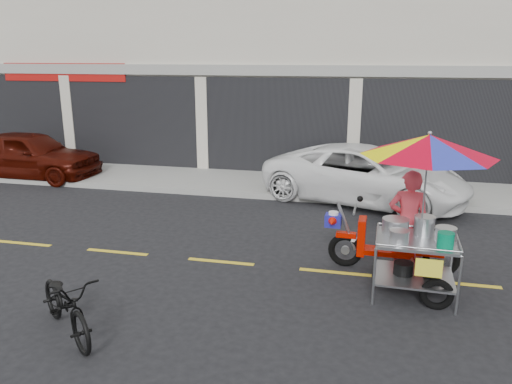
% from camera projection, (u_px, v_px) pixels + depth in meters
% --- Properties ---
extents(ground, '(90.00, 90.00, 0.00)m').
position_uv_depth(ground, '(335.00, 272.00, 8.37)').
color(ground, black).
extents(sidewalk, '(45.00, 3.00, 0.15)m').
position_uv_depth(sidewalk, '(350.00, 187.00, 13.52)').
color(sidewalk, gray).
rests_on(sidewalk, ground).
extents(shophouse_block, '(36.00, 8.11, 10.40)m').
position_uv_depth(shophouse_block, '(449.00, 33.00, 16.59)').
color(shophouse_block, beige).
rests_on(shophouse_block, ground).
extents(centerline, '(42.00, 0.10, 0.01)m').
position_uv_depth(centerline, '(335.00, 272.00, 8.37)').
color(centerline, gold).
rests_on(centerline, ground).
extents(maroon_sedan, '(4.15, 1.71, 1.41)m').
position_uv_depth(maroon_sedan, '(29.00, 155.00, 14.58)').
color(maroon_sedan, '#3A0A03').
rests_on(maroon_sedan, ground).
extents(white_pickup, '(5.41, 3.68, 1.38)m').
position_uv_depth(white_pickup, '(366.00, 174.00, 12.24)').
color(white_pickup, white).
rests_on(white_pickup, ground).
extents(near_bicycle, '(1.66, 1.50, 0.88)m').
position_uv_depth(near_bicycle, '(66.00, 304.00, 6.41)').
color(near_bicycle, black).
rests_on(near_bicycle, ground).
extents(food_vendor_rig, '(2.48, 2.05, 2.51)m').
position_uv_depth(food_vendor_rig, '(418.00, 189.00, 7.50)').
color(food_vendor_rig, black).
rests_on(food_vendor_rig, ground).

